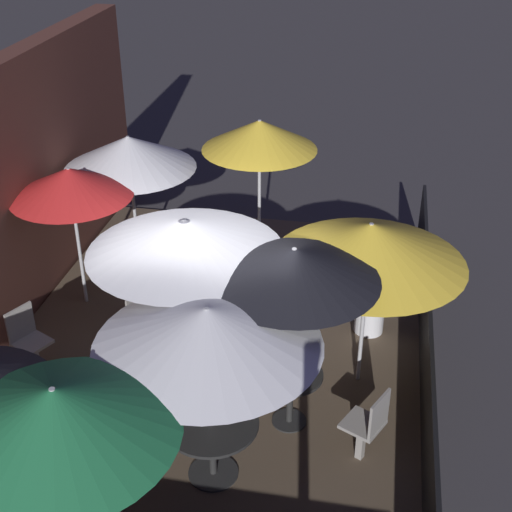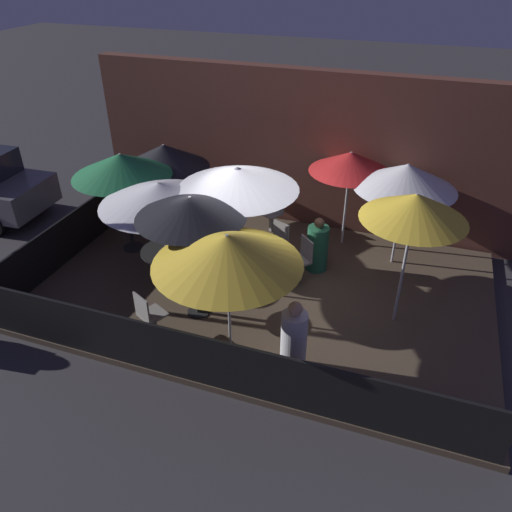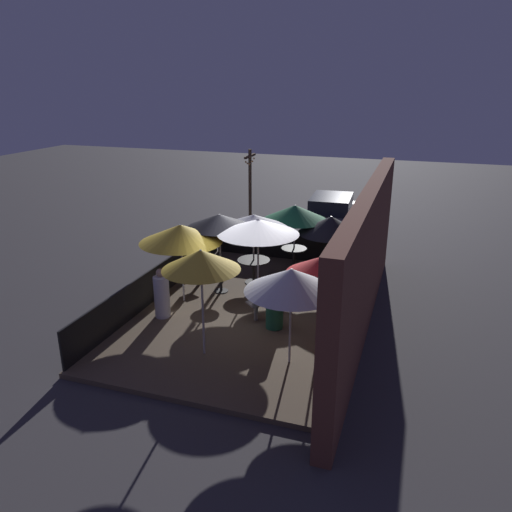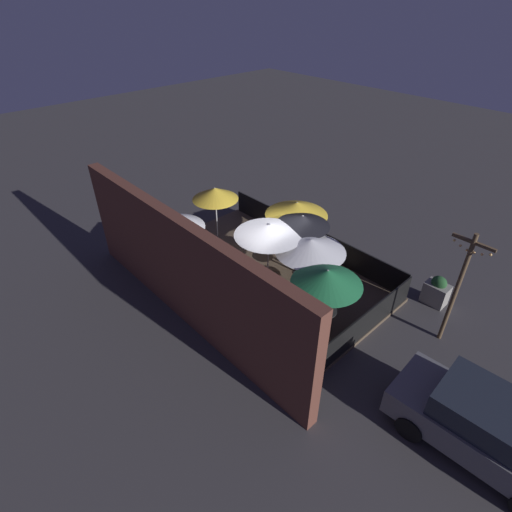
{
  "view_description": "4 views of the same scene",
  "coord_description": "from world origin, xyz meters",
  "px_view_note": "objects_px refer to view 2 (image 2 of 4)",
  "views": [
    {
      "loc": [
        -7.21,
        -1.98,
        6.02
      ],
      "look_at": [
        0.83,
        -0.47,
        1.35
      ],
      "focal_mm": 50.0,
      "sensor_mm": 36.0,
      "label": 1
    },
    {
      "loc": [
        2.52,
        -7.65,
        5.94
      ],
      "look_at": [
        -0.0,
        -0.48,
        1.11
      ],
      "focal_mm": 35.0,
      "sensor_mm": 36.0,
      "label": 2
    },
    {
      "loc": [
        11.68,
        4.11,
        6.01
      ],
      "look_at": [
        -1.02,
        -0.15,
        1.3
      ],
      "focal_mm": 35.0,
      "sensor_mm": 36.0,
      "label": 3
    },
    {
      "loc": [
        -8.29,
        7.81,
        8.81
      ],
      "look_at": [
        -0.15,
        0.25,
        1.16
      ],
      "focal_mm": 28.0,
      "sensor_mm": 36.0,
      "label": 4
    }
  ],
  "objects_px": {
    "patio_umbrella_7": "(406,177)",
    "patio_chair_2": "(274,211)",
    "dining_table_1": "(167,257)",
    "patron_0": "(294,341)",
    "patio_umbrella_1": "(160,194)",
    "dining_table_0": "(130,223)",
    "patio_umbrella_3": "(164,156)",
    "patio_umbrella_6": "(238,178)",
    "patio_umbrella_4": "(227,250)",
    "patio_umbrella_8": "(350,162)",
    "patio_chair_0": "(301,258)",
    "patio_umbrella_2": "(190,207)",
    "patio_umbrella_5": "(415,207)",
    "patio_chair_3": "(277,242)",
    "patron_1": "(317,247)",
    "dining_table_2": "(197,287)",
    "patio_chair_1": "(149,314)",
    "patio_umbrella_0": "(121,165)"
  },
  "relations": [
    {
      "from": "patio_umbrella_3",
      "to": "patio_umbrella_7",
      "type": "height_order",
      "value": "patio_umbrella_7"
    },
    {
      "from": "patio_umbrella_3",
      "to": "patio_umbrella_6",
      "type": "bearing_deg",
      "value": -33.28
    },
    {
      "from": "patio_umbrella_6",
      "to": "dining_table_2",
      "type": "xyz_separation_m",
      "value": [
        -0.34,
        -1.26,
        -1.63
      ]
    },
    {
      "from": "patio_chair_3",
      "to": "patron_1",
      "type": "distance_m",
      "value": 0.83
    },
    {
      "from": "patio_umbrella_4",
      "to": "patio_umbrella_8",
      "type": "height_order",
      "value": "patio_umbrella_4"
    },
    {
      "from": "patio_umbrella_2",
      "to": "patio_umbrella_1",
      "type": "bearing_deg",
      "value": 144.08
    },
    {
      "from": "patron_1",
      "to": "patio_umbrella_8",
      "type": "bearing_deg",
      "value": -139.0
    },
    {
      "from": "patio_umbrella_7",
      "to": "dining_table_0",
      "type": "relative_size",
      "value": 2.68
    },
    {
      "from": "dining_table_0",
      "to": "patio_chair_1",
      "type": "distance_m",
      "value": 3.15
    },
    {
      "from": "dining_table_1",
      "to": "patio_chair_1",
      "type": "xyz_separation_m",
      "value": [
        0.5,
        -1.61,
        -0.07
      ]
    },
    {
      "from": "patio_umbrella_4",
      "to": "patio_chair_2",
      "type": "xyz_separation_m",
      "value": [
        -0.58,
        4.17,
        -1.49
      ]
    },
    {
      "from": "patio_umbrella_3",
      "to": "patio_umbrella_4",
      "type": "height_order",
      "value": "patio_umbrella_4"
    },
    {
      "from": "patio_umbrella_0",
      "to": "dining_table_0",
      "type": "bearing_deg",
      "value": 0.0
    },
    {
      "from": "patio_umbrella_2",
      "to": "patio_umbrella_5",
      "type": "relative_size",
      "value": 0.94
    },
    {
      "from": "patio_umbrella_5",
      "to": "patio_umbrella_8",
      "type": "distance_m",
      "value": 2.79
    },
    {
      "from": "dining_table_2",
      "to": "patron_0",
      "type": "distance_m",
      "value": 2.19
    },
    {
      "from": "patio_chair_1",
      "to": "patio_chair_2",
      "type": "relative_size",
      "value": 1.05
    },
    {
      "from": "patio_umbrella_3",
      "to": "patio_chair_1",
      "type": "distance_m",
      "value": 4.23
    },
    {
      "from": "patio_chair_0",
      "to": "patio_umbrella_7",
      "type": "bearing_deg",
      "value": 170.8
    },
    {
      "from": "patio_chair_0",
      "to": "patio_chair_3",
      "type": "relative_size",
      "value": 0.98
    },
    {
      "from": "dining_table_0",
      "to": "patio_umbrella_5",
      "type": "bearing_deg",
      "value": -6.05
    },
    {
      "from": "patio_umbrella_2",
      "to": "patio_chair_2",
      "type": "bearing_deg",
      "value": 84.05
    },
    {
      "from": "patio_umbrella_0",
      "to": "patio_umbrella_8",
      "type": "height_order",
      "value": "patio_umbrella_0"
    },
    {
      "from": "patio_chair_2",
      "to": "patio_chair_1",
      "type": "bearing_deg",
      "value": 15.14
    },
    {
      "from": "patio_umbrella_7",
      "to": "dining_table_1",
      "type": "distance_m",
      "value": 4.89
    },
    {
      "from": "patio_umbrella_3",
      "to": "patio_umbrella_5",
      "type": "relative_size",
      "value": 0.81
    },
    {
      "from": "patio_chair_1",
      "to": "patron_1",
      "type": "bearing_deg",
      "value": -8.83
    },
    {
      "from": "dining_table_2",
      "to": "patron_1",
      "type": "distance_m",
      "value": 2.74
    },
    {
      "from": "patio_umbrella_2",
      "to": "patio_umbrella_6",
      "type": "distance_m",
      "value": 1.31
    },
    {
      "from": "patio_umbrella_5",
      "to": "dining_table_1",
      "type": "bearing_deg",
      "value": -176.09
    },
    {
      "from": "patio_umbrella_8",
      "to": "patio_chair_0",
      "type": "height_order",
      "value": "patio_umbrella_8"
    },
    {
      "from": "patron_1",
      "to": "dining_table_0",
      "type": "bearing_deg",
      "value": -27.21
    },
    {
      "from": "patio_chair_1",
      "to": "patron_0",
      "type": "bearing_deg",
      "value": -61.8
    },
    {
      "from": "patio_umbrella_4",
      "to": "dining_table_1",
      "type": "xyz_separation_m",
      "value": [
        -1.9,
        1.44,
        -1.39
      ]
    },
    {
      "from": "patio_umbrella_6",
      "to": "patio_chair_3",
      "type": "relative_size",
      "value": 2.51
    },
    {
      "from": "dining_table_1",
      "to": "patron_0",
      "type": "xyz_separation_m",
      "value": [
        2.99,
        -1.52,
        0.0
      ]
    },
    {
      "from": "patio_chair_2",
      "to": "patron_0",
      "type": "distance_m",
      "value": 4.57
    },
    {
      "from": "patio_umbrella_7",
      "to": "patio_chair_2",
      "type": "xyz_separation_m",
      "value": [
        -2.82,
        0.49,
        -1.46
      ]
    },
    {
      "from": "patio_umbrella_4",
      "to": "patio_umbrella_8",
      "type": "xyz_separation_m",
      "value": [
        1.07,
        4.12,
        -0.05
      ]
    },
    {
      "from": "dining_table_1",
      "to": "patio_umbrella_8",
      "type": "bearing_deg",
      "value": 42.12
    },
    {
      "from": "patio_chair_2",
      "to": "dining_table_1",
      "type": "bearing_deg",
      "value": -0.0
    },
    {
      "from": "dining_table_0",
      "to": "patron_0",
      "type": "relative_size",
      "value": 0.61
    },
    {
      "from": "patio_umbrella_1",
      "to": "dining_table_0",
      "type": "height_order",
      "value": "patio_umbrella_1"
    },
    {
      "from": "patio_umbrella_5",
      "to": "patio_chair_0",
      "type": "bearing_deg",
      "value": 161.86
    },
    {
      "from": "patio_umbrella_6",
      "to": "dining_table_1",
      "type": "height_order",
      "value": "patio_umbrella_6"
    },
    {
      "from": "patio_chair_2",
      "to": "patio_chair_0",
      "type": "bearing_deg",
      "value": 58.18
    },
    {
      "from": "patio_chair_1",
      "to": "patron_0",
      "type": "relative_size",
      "value": 0.71
    },
    {
      "from": "patio_umbrella_6",
      "to": "patron_1",
      "type": "xyz_separation_m",
      "value": [
        1.36,
        0.89,
        -1.68
      ]
    },
    {
      "from": "dining_table_0",
      "to": "patio_chair_3",
      "type": "distance_m",
      "value": 3.25
    },
    {
      "from": "patio_chair_0",
      "to": "patio_chair_3",
      "type": "height_order",
      "value": "patio_chair_3"
    }
  ]
}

